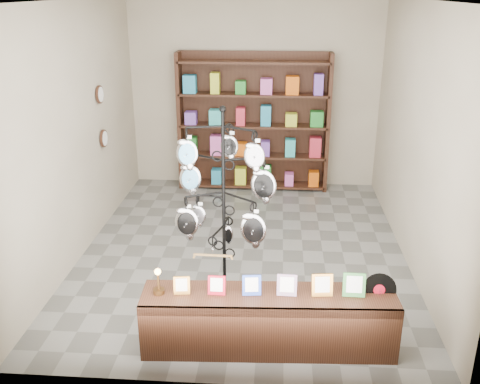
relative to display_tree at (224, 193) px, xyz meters
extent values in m
plane|color=slate|center=(0.13, 1.15, -1.21)|extent=(5.00, 5.00, 0.00)
plane|color=#B5AB92|center=(0.13, 3.65, 0.29)|extent=(4.00, 0.00, 4.00)
plane|color=#B5AB92|center=(0.13, -1.35, 0.29)|extent=(4.00, 0.00, 4.00)
plane|color=#B5AB92|center=(-1.87, 1.15, 0.29)|extent=(0.00, 5.00, 5.00)
plane|color=#B5AB92|center=(2.13, 1.15, 0.29)|extent=(0.00, 5.00, 5.00)
plane|color=white|center=(0.13, 1.15, 1.79)|extent=(5.00, 5.00, 0.00)
cylinder|color=black|center=(0.00, 0.00, -1.19)|extent=(0.47, 0.47, 0.03)
cylinder|color=black|center=(0.00, 0.00, -0.19)|extent=(0.04, 0.04, 2.03)
sphere|color=black|center=(0.00, 0.00, 0.85)|extent=(0.07, 0.07, 0.07)
ellipsoid|color=silver|center=(0.03, 0.21, -0.57)|extent=(0.11, 0.05, 0.21)
cube|color=tan|center=(-0.08, -0.28, -0.56)|extent=(0.39, 0.03, 0.04)
cube|color=black|center=(0.49, -0.82, -0.93)|extent=(2.31, 0.58, 0.56)
cube|color=#C8822F|center=(-0.29, -0.86, -0.56)|extent=(0.15, 0.06, 0.17)
cube|color=#AA0D1F|center=(0.02, -0.84, -0.56)|extent=(0.16, 0.06, 0.18)
cube|color=#263FA5|center=(0.33, -0.83, -0.55)|extent=(0.17, 0.06, 0.19)
cube|color=#E54C33|center=(0.64, -0.81, -0.55)|extent=(0.18, 0.07, 0.20)
cube|color=#C8822F|center=(0.95, -0.80, -0.54)|extent=(0.19, 0.07, 0.21)
cube|color=#337233|center=(1.23, -0.78, -0.54)|extent=(0.20, 0.07, 0.22)
cylinder|color=black|center=(1.47, -0.72, -0.61)|extent=(0.32, 0.09, 0.31)
cylinder|color=#AA0D1F|center=(1.47, -0.72, -0.61)|extent=(0.11, 0.03, 0.10)
cylinder|color=#4D3016|center=(-0.50, -0.87, -0.62)|extent=(0.10, 0.10, 0.04)
cylinder|color=#4D3016|center=(-0.50, -0.87, -0.53)|extent=(0.02, 0.02, 0.15)
sphere|color=#FFBF59|center=(-0.50, -0.87, -0.43)|extent=(0.06, 0.06, 0.06)
cube|color=black|center=(0.13, 3.59, -0.11)|extent=(2.40, 0.04, 2.20)
cube|color=black|center=(-1.05, 3.43, -0.11)|extent=(0.06, 0.36, 2.20)
cube|color=black|center=(1.31, 3.43, -0.11)|extent=(0.06, 0.36, 2.20)
cube|color=black|center=(0.13, 3.43, -1.16)|extent=(2.36, 0.36, 0.04)
cube|color=black|center=(0.13, 3.43, -0.66)|extent=(2.36, 0.36, 0.03)
cube|color=black|center=(0.13, 3.43, -0.16)|extent=(2.36, 0.36, 0.04)
cube|color=black|center=(0.13, 3.43, 0.34)|extent=(2.36, 0.36, 0.04)
cube|color=black|center=(0.13, 3.43, 0.84)|extent=(2.36, 0.36, 0.04)
cylinder|color=black|center=(-1.84, 1.95, 0.59)|extent=(0.03, 0.24, 0.24)
cylinder|color=black|center=(-1.84, 1.95, -0.01)|extent=(0.03, 0.24, 0.24)
camera|label=1|loc=(0.53, -4.95, 1.92)|focal=40.00mm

